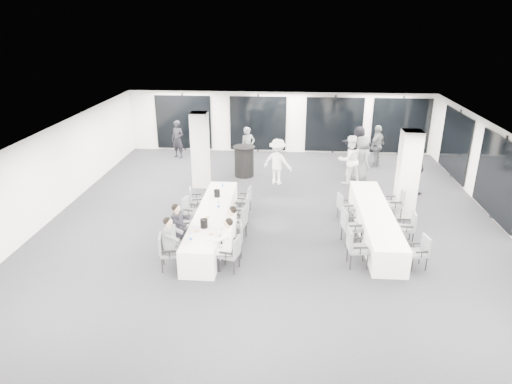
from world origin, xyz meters
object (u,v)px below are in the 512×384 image
(standing_guest_a, at_px, (248,144))
(chair_main_right_far, at_px, (246,198))
(standing_guest_f, at_px, (359,143))
(ice_bucket_near, at_px, (204,223))
(standing_guest_d, at_px, (377,143))
(chair_main_right_fourth, at_px, (243,209))
(standing_guest_h, at_px, (414,167))
(chair_side_right_near, at_px, (420,250))
(banquet_table_side, at_px, (375,222))
(chair_main_right_second, at_px, (236,237))
(chair_main_left_near, at_px, (167,250))
(chair_main_left_fourth, at_px, (189,209))
(chair_main_left_second, at_px, (175,236))
(banquet_table_main, at_px, (212,223))
(chair_main_left_far, at_px, (195,199))
(chair_main_right_mid, at_px, (240,221))
(standing_guest_e, at_px, (362,156))
(standing_guest_c, at_px, (278,159))
(chair_side_left_near, at_px, (355,246))
(chair_side_right_mid, at_px, (408,226))
(standing_guest_b, at_px, (350,157))
(cocktail_table, at_px, (244,161))
(chair_side_right_far, at_px, (396,202))
(standing_guest_g, at_px, (177,137))
(ice_bucket_far, at_px, (217,193))
(chair_main_right_near, at_px, (232,252))
(chair_side_left_mid, at_px, (349,224))
(chair_main_left_mid, at_px, (181,222))
(chair_side_left_far, at_px, (344,205))

(standing_guest_a, bearing_deg, chair_main_right_far, -113.44)
(standing_guest_f, bearing_deg, ice_bucket_near, 83.14)
(standing_guest_d, bearing_deg, chair_main_right_fourth, -0.62)
(standing_guest_d, relative_size, standing_guest_h, 1.06)
(chair_side_right_near, height_order, standing_guest_h, standing_guest_h)
(banquet_table_side, height_order, chair_main_right_fourth, chair_main_right_fourth)
(chair_main_right_second, bearing_deg, standing_guest_d, -42.12)
(chair_main_left_near, relative_size, chair_main_left_fourth, 1.10)
(standing_guest_a, bearing_deg, chair_main_left_second, -127.20)
(banquet_table_main, bearing_deg, chair_side_right_near, -14.55)
(chair_main_left_far, height_order, chair_main_right_mid, chair_main_right_mid)
(standing_guest_e, bearing_deg, standing_guest_c, 77.27)
(standing_guest_f, bearing_deg, chair_side_left_near, 107.61)
(chair_side_right_mid, relative_size, standing_guest_b, 0.44)
(banquet_table_side, xyz_separation_m, chair_side_right_near, (0.83, -1.86, 0.13))
(banquet_table_main, height_order, chair_main_right_mid, chair_main_right_mid)
(banquet_table_side, xyz_separation_m, chair_main_right_fourth, (-3.92, 0.19, 0.21))
(cocktail_table, height_order, chair_main_left_second, cocktail_table)
(standing_guest_b, distance_m, standing_guest_c, 2.73)
(chair_main_right_far, distance_m, chair_side_right_far, 4.78)
(chair_side_left_near, xyz_separation_m, standing_guest_e, (1.06, 6.59, 0.43))
(banquet_table_side, xyz_separation_m, chair_side_right_mid, (0.83, -0.51, 0.16))
(chair_main_left_second, height_order, chair_side_right_mid, chair_side_right_mid)
(banquet_table_side, xyz_separation_m, standing_guest_g, (-7.57, 7.18, 0.58))
(chair_main_right_far, xyz_separation_m, chair_side_right_far, (4.77, -0.14, 0.08))
(chair_main_left_second, xyz_separation_m, standing_guest_g, (-1.98, 8.72, 0.45))
(chair_side_left_near, height_order, standing_guest_a, standing_guest_a)
(standing_guest_b, relative_size, ice_bucket_far, 9.57)
(chair_side_right_near, xyz_separation_m, standing_guest_h, (1.12, 5.44, 0.45))
(chair_main_left_second, bearing_deg, chair_side_left_near, 93.80)
(chair_main_right_near, distance_m, chair_side_left_near, 3.13)
(chair_main_left_near, bearing_deg, standing_guest_h, 117.99)
(chair_side_right_near, relative_size, standing_guest_g, 0.46)
(chair_main_left_fourth, bearing_deg, chair_main_right_near, 45.52)
(cocktail_table, relative_size, ice_bucket_far, 5.45)
(chair_side_left_near, bearing_deg, banquet_table_side, 150.66)
(banquet_table_main, height_order, chair_main_right_near, chair_main_right_near)
(banquet_table_main, distance_m, chair_main_left_second, 1.40)
(chair_side_right_far, bearing_deg, chair_side_left_mid, 133.96)
(chair_main_right_near, xyz_separation_m, standing_guest_a, (-0.38, 8.55, 0.43))
(chair_side_right_far, bearing_deg, standing_guest_e, 6.72)
(chair_side_right_mid, bearing_deg, banquet_table_main, 92.54)
(chair_main_left_mid, xyz_separation_m, ice_bucket_far, (0.81, 1.52, 0.30))
(chair_main_left_near, xyz_separation_m, standing_guest_a, (1.28, 8.59, 0.41))
(chair_main_left_fourth, relative_size, chair_side_right_far, 0.86)
(chair_main_right_mid, relative_size, chair_side_right_mid, 1.08)
(cocktail_table, bearing_deg, chair_main_left_fourth, -104.98)
(chair_main_right_second, height_order, standing_guest_h, standing_guest_h)
(banquet_table_main, distance_m, standing_guest_f, 8.72)
(chair_side_left_far, distance_m, standing_guest_f, 5.84)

